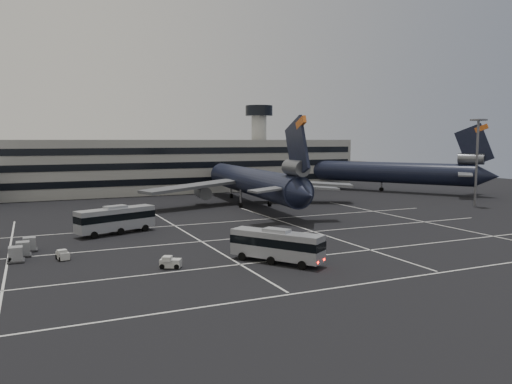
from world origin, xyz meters
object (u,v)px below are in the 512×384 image
at_px(bus_near, 277,244).
at_px(uld_cluster, 1,250).
at_px(tug_a, 63,255).
at_px(trijet_main, 253,182).
at_px(bus_far, 116,218).

xyz_separation_m(bus_near, uld_cluster, (-28.84, 16.03, -1.28)).
xyz_separation_m(tug_a, uld_cluster, (-6.63, 4.47, 0.31)).
relative_size(trijet_main, bus_near, 5.39).
bearing_deg(bus_far, tug_a, 129.80).
xyz_separation_m(bus_near, bus_far, (-13.95, 25.71, 0.16)).
distance_m(bus_near, tug_a, 25.09).
bearing_deg(bus_near, tug_a, 118.66).
xyz_separation_m(bus_far, uld_cluster, (-14.90, -9.68, -1.44)).
distance_m(bus_near, bus_far, 29.25).
height_order(bus_far, tug_a, bus_far).
xyz_separation_m(trijet_main, tug_a, (-39.52, -33.94, -4.68)).
distance_m(trijet_main, bus_near, 48.78).
height_order(bus_far, uld_cluster, bus_far).
xyz_separation_m(bus_far, tug_a, (-8.27, -14.15, -1.75)).
xyz_separation_m(trijet_main, uld_cluster, (-46.16, -29.47, -4.37)).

